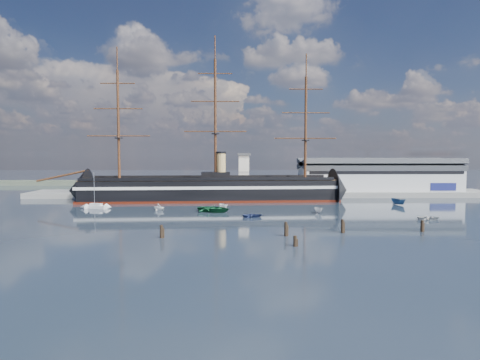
{
  "coord_description": "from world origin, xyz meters",
  "views": [
    {
      "loc": [
        -1.87,
        -82.33,
        16.56
      ],
      "look_at": [
        0.71,
        35.0,
        9.0
      ],
      "focal_mm": 30.0,
      "sensor_mm": 36.0,
      "label": 1
    }
  ],
  "objects": [
    {
      "name": "piling_near_right",
      "position": [
        21.55,
        0.69,
        0.0
      ],
      "size": [
        0.64,
        0.64,
        3.58
      ],
      "primitive_type": "cylinder",
      "color": "black",
      "rests_on": "ground"
    },
    {
      "name": "warship",
      "position": [
        -11.18,
        60.0,
        4.04
      ],
      "size": [
        113.26,
        20.6,
        53.94
      ],
      "rotation": [
        0.0,
        0.0,
        0.05
      ],
      "color": "black",
      "rests_on": "ground"
    },
    {
      "name": "motorboat_g",
      "position": [
        -6.89,
        32.02,
        0.0
      ],
      "size": [
        4.29,
        6.35,
        2.75
      ],
      "primitive_type": "imported",
      "rotation": [
        0.0,
        0.0,
        1.21
      ],
      "color": "#114B29",
      "rests_on": "ground"
    },
    {
      "name": "motorboat_c",
      "position": [
        22.71,
        29.05,
        0.0
      ],
      "size": [
        5.1,
        2.25,
        1.98
      ],
      "primitive_type": "imported",
      "rotation": [
        0.0,
        0.0,
        0.09
      ],
      "color": "silver",
      "rests_on": "ground"
    },
    {
      "name": "piling_near_mid",
      "position": [
        9.58,
        -11.51,
        0.0
      ],
      "size": [
        0.64,
        0.64,
        2.65
      ],
      "primitive_type": "cylinder",
      "color": "black",
      "rests_on": "ground"
    },
    {
      "name": "piling_extra",
      "position": [
        9.15,
        -2.42,
        0.0
      ],
      "size": [
        0.64,
        0.64,
        3.57
      ],
      "primitive_type": "cylinder",
      "color": "black",
      "rests_on": "ground"
    },
    {
      "name": "motorboat_d",
      "position": [
        -23.26,
        35.65,
        0.0
      ],
      "size": [
        5.38,
        6.69,
        2.27
      ],
      "primitive_type": "imported",
      "rotation": [
        0.0,
        0.0,
        1.05
      ],
      "color": "white",
      "rests_on": "ground"
    },
    {
      "name": "motorboat_a",
      "position": [
        -4.17,
        34.95,
        0.0
      ],
      "size": [
        6.47,
        3.74,
        2.44
      ],
      "primitive_type": "imported",
      "rotation": [
        0.0,
        0.0,
        0.26
      ],
      "color": "white",
      "rests_on": "ground"
    },
    {
      "name": "motorboat_f",
      "position": [
        52.83,
        46.65,
        0.0
      ],
      "size": [
        7.17,
        4.86,
        2.7
      ],
      "primitive_type": "imported",
      "rotation": [
        0.0,
        0.0,
        0.39
      ],
      "color": "#2C4F79",
      "rests_on": "ground"
    },
    {
      "name": "piling_far_right",
      "position": [
        38.94,
        1.57,
        0.0
      ],
      "size": [
        0.64,
        0.64,
        3.14
      ],
      "primitive_type": "cylinder",
      "color": "black",
      "rests_on": "ground"
    },
    {
      "name": "sailboat",
      "position": [
        -43.17,
        40.12,
        0.7
      ],
      "size": [
        7.18,
        4.22,
        11.05
      ],
      "rotation": [
        0.0,
        0.0,
        -0.34
      ],
      "color": "silver",
      "rests_on": "ground"
    },
    {
      "name": "warehouse",
      "position": [
        58.0,
        80.0,
        7.98
      ],
      "size": [
        63.0,
        21.0,
        11.6
      ],
      "color": "#B7BABC",
      "rests_on": "ground"
    },
    {
      "name": "quay",
      "position": [
        10.0,
        76.0,
        0.0
      ],
      "size": [
        180.0,
        18.0,
        2.0
      ],
      "primitive_type": "cube",
      "color": "slate",
      "rests_on": "ground"
    },
    {
      "name": "ground",
      "position": [
        0.0,
        40.0,
        0.0
      ],
      "size": [
        600.0,
        600.0,
        0.0
      ],
      "primitive_type": "plane",
      "color": "#18242F",
      "rests_on": "ground"
    },
    {
      "name": "motorboat_e",
      "position": [
        48.09,
        17.02,
        0.0
      ],
      "size": [
        1.7,
        3.43,
        1.54
      ],
      "primitive_type": "imported",
      "rotation": [
        0.0,
        0.0,
        1.45
      ],
      "color": "silver",
      "rests_on": "ground"
    },
    {
      "name": "piling_near_left",
      "position": [
        -15.68,
        -3.72,
        0.0
      ],
      "size": [
        0.64,
        0.64,
        3.3
      ],
      "primitive_type": "cylinder",
      "color": "black",
      "rests_on": "ground"
    },
    {
      "name": "motorboat_b",
      "position": [
        3.74,
        21.91,
        0.0
      ],
      "size": [
        1.79,
        3.43,
        1.53
      ],
      "primitive_type": "imported",
      "rotation": [
        0.0,
        0.0,
        1.72
      ],
      "color": "navy",
      "rests_on": "ground"
    },
    {
      "name": "quay_tower",
      "position": [
        3.0,
        73.0,
        9.75
      ],
      "size": [
        5.0,
        5.0,
        15.0
      ],
      "color": "silver",
      "rests_on": "ground"
    }
  ]
}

